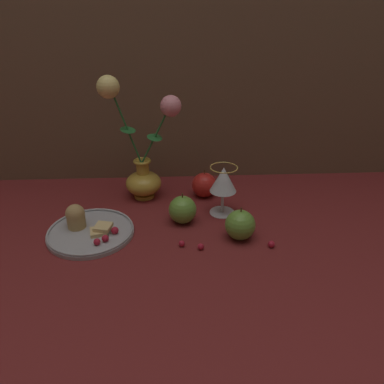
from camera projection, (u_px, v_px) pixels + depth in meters
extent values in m
plane|color=maroon|center=(168.00, 221.00, 1.03)|extent=(2.40, 2.40, 0.00)
cylinder|color=gold|center=(144.00, 195.00, 1.15)|extent=(0.06, 0.06, 0.01)
ellipsoid|color=gold|center=(144.00, 183.00, 1.13)|extent=(0.11, 0.11, 0.07)
cylinder|color=gold|center=(143.00, 169.00, 1.11)|extent=(0.04, 0.04, 0.05)
torus|color=gold|center=(142.00, 161.00, 1.10)|extent=(0.05, 0.05, 0.01)
cylinder|color=#23662D|center=(126.00, 126.00, 1.04)|extent=(0.08, 0.02, 0.22)
ellipsoid|color=#23662D|center=(128.00, 130.00, 1.04)|extent=(0.06, 0.08, 0.00)
sphere|color=#EFD67A|center=(108.00, 87.00, 0.98)|extent=(0.06, 0.06, 0.06)
cylinder|color=#23662D|center=(156.00, 135.00, 1.06)|extent=(0.09, 0.02, 0.17)
ellipsoid|color=#23662D|center=(154.00, 137.00, 1.06)|extent=(0.06, 0.08, 0.00)
sphere|color=pink|center=(171.00, 106.00, 1.01)|extent=(0.06, 0.06, 0.06)
cylinder|color=#A3A3A8|center=(91.00, 233.00, 0.96)|extent=(0.22, 0.22, 0.01)
torus|color=#A3A3A8|center=(90.00, 230.00, 0.96)|extent=(0.22, 0.22, 0.01)
cylinder|color=tan|center=(76.00, 220.00, 0.97)|extent=(0.05, 0.05, 0.04)
sphere|color=tan|center=(75.00, 214.00, 0.96)|extent=(0.05, 0.05, 0.05)
cube|color=#DBBC7A|center=(98.00, 232.00, 0.95)|extent=(0.05, 0.05, 0.01)
cube|color=#DBBC7A|center=(103.00, 227.00, 0.95)|extent=(0.05, 0.05, 0.01)
sphere|color=#AD192D|center=(97.00, 242.00, 0.90)|extent=(0.02, 0.02, 0.02)
sphere|color=#AD192D|center=(105.00, 238.00, 0.92)|extent=(0.02, 0.02, 0.02)
sphere|color=#AD192D|center=(115.00, 230.00, 0.95)|extent=(0.02, 0.02, 0.02)
cylinder|color=silver|center=(222.00, 212.00, 1.06)|extent=(0.07, 0.07, 0.00)
cylinder|color=silver|center=(222.00, 201.00, 1.05)|extent=(0.01, 0.01, 0.07)
cone|color=silver|center=(223.00, 179.00, 1.02)|extent=(0.07, 0.07, 0.07)
cone|color=#E5CC66|center=(223.00, 183.00, 1.02)|extent=(0.07, 0.07, 0.05)
torus|color=gold|center=(224.00, 168.00, 1.00)|extent=(0.08, 0.08, 0.00)
sphere|color=#669938|center=(183.00, 210.00, 1.00)|extent=(0.08, 0.08, 0.08)
cylinder|color=#4C3319|center=(182.00, 195.00, 0.98)|extent=(0.00, 0.00, 0.01)
sphere|color=red|center=(204.00, 185.00, 1.14)|extent=(0.08, 0.08, 0.08)
cylinder|color=#4C3319|center=(204.00, 172.00, 1.12)|extent=(0.00, 0.00, 0.01)
sphere|color=#669938|center=(240.00, 225.00, 0.94)|extent=(0.08, 0.08, 0.08)
cylinder|color=#4C3319|center=(241.00, 210.00, 0.92)|extent=(0.00, 0.00, 0.01)
sphere|color=#AD192D|center=(271.00, 244.00, 0.91)|extent=(0.02, 0.02, 0.02)
sphere|color=#AD192D|center=(201.00, 247.00, 0.91)|extent=(0.02, 0.02, 0.02)
sphere|color=#AD192D|center=(182.00, 243.00, 0.92)|extent=(0.02, 0.02, 0.02)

